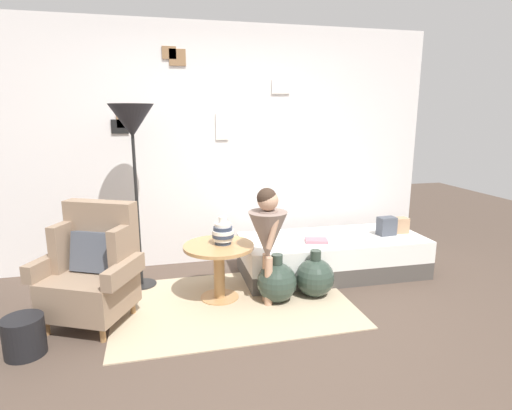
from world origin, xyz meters
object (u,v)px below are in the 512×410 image
(demijohn_far, at_px, (315,277))
(magazine_basket, at_px, (24,336))
(daybed, at_px, (332,255))
(book_on_daybed, at_px, (316,241))
(floor_lamp, at_px, (132,128))
(demijohn_near, at_px, (277,282))
(vase_striped, at_px, (223,233))
(side_table, at_px, (219,259))
(person_child, at_px, (268,232))
(armchair, at_px, (93,270))

(demijohn_far, relative_size, magazine_basket, 1.59)
(daybed, bearing_deg, book_on_daybed, -152.92)
(floor_lamp, xyz_separation_m, magazine_basket, (-0.77, -1.04, -1.40))
(book_on_daybed, xyz_separation_m, demijohn_near, (-0.53, -0.39, -0.23))
(vase_striped, xyz_separation_m, demijohn_near, (0.45, -0.20, -0.44))
(side_table, relative_size, demijohn_near, 1.42)
(daybed, bearing_deg, floor_lamp, 175.85)
(side_table, relative_size, magazine_basket, 2.27)
(vase_striped, xyz_separation_m, floor_lamp, (-0.75, 0.45, 0.91))
(person_child, relative_size, demijohn_near, 2.36)
(demijohn_near, bearing_deg, floor_lamp, 151.58)
(armchair, relative_size, side_table, 1.53)
(book_on_daybed, bearing_deg, magazine_basket, -162.72)
(armchair, relative_size, person_child, 0.92)
(armchair, height_order, vase_striped, armchair)
(side_table, xyz_separation_m, demijohn_near, (0.49, -0.18, -0.19))
(side_table, distance_m, floor_lamp, 1.43)
(daybed, bearing_deg, person_child, -148.41)
(side_table, bearing_deg, magazine_basket, -158.96)
(side_table, height_order, demijohn_near, side_table)
(demijohn_near, bearing_deg, magazine_basket, -168.80)
(person_child, relative_size, demijohn_far, 2.37)
(demijohn_far, bearing_deg, demijohn_near, -176.22)
(vase_striped, bearing_deg, demijohn_far, -11.88)
(side_table, xyz_separation_m, person_child, (0.40, -0.20, 0.29))
(daybed, height_order, person_child, person_child)
(book_on_daybed, distance_m, demijohn_near, 0.69)
(armchair, relative_size, vase_striped, 3.83)
(person_child, distance_m, demijohn_near, 0.49)
(vase_striped, xyz_separation_m, book_on_daybed, (0.98, 0.19, -0.21))
(side_table, relative_size, floor_lamp, 0.36)
(magazine_basket, bearing_deg, person_child, 11.18)
(armchair, distance_m, demijohn_near, 1.56)
(book_on_daybed, bearing_deg, demijohn_far, -112.78)
(vase_striped, bearing_deg, demijohn_near, -23.83)
(floor_lamp, distance_m, magazine_basket, 1.90)
(armchair, xyz_separation_m, book_on_daybed, (2.07, 0.37, -0.02))
(vase_striped, height_order, demijohn_near, vase_striped)
(daybed, xyz_separation_m, floor_lamp, (-1.96, 0.14, 1.34))
(demijohn_far, bearing_deg, side_table, 170.05)
(floor_lamp, xyz_separation_m, person_child, (1.10, -0.67, -0.87))
(daybed, relative_size, demijohn_near, 4.29)
(book_on_daybed, relative_size, magazine_basket, 0.79)
(armchair, distance_m, book_on_daybed, 2.10)
(demijohn_near, bearing_deg, demijohn_far, 3.78)
(magazine_basket, bearing_deg, daybed, 18.16)
(armchair, bearing_deg, floor_lamp, 61.19)
(armchair, bearing_deg, daybed, 11.89)
(demijohn_far, xyz_separation_m, magazine_basket, (-2.35, -0.41, -0.04))
(side_table, relative_size, vase_striped, 2.51)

